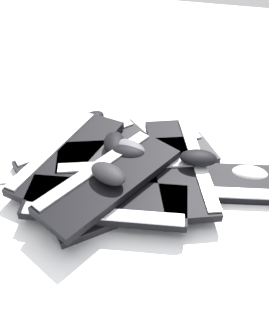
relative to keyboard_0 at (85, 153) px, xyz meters
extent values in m
plane|color=white|center=(-0.15, -0.01, -0.01)|extent=(3.20, 3.20, 0.00)
cube|color=black|center=(0.00, 0.00, 0.00)|extent=(0.41, 0.42, 0.02)
cube|color=silver|center=(0.04, -0.04, 0.01)|extent=(0.31, 0.33, 0.01)
cube|color=black|center=(-0.19, 0.16, 0.00)|extent=(0.43, 0.40, 0.02)
cube|color=silver|center=(-0.15, 0.12, 0.01)|extent=(0.34, 0.30, 0.01)
cube|color=black|center=(-0.39, 0.04, 0.00)|extent=(0.46, 0.23, 0.02)
cube|color=#B2B5BA|center=(-0.40, 0.09, 0.01)|extent=(0.42, 0.12, 0.01)
cube|color=#232326|center=(-0.21, -0.01, 0.00)|extent=(0.45, 0.37, 0.02)
cube|color=#B2B5BA|center=(-0.17, -0.06, 0.01)|extent=(0.37, 0.26, 0.01)
cube|color=black|center=(-0.31, 0.02, 0.03)|extent=(0.29, 0.46, 0.02)
cube|color=silver|center=(-0.36, 0.00, 0.04)|extent=(0.18, 0.41, 0.01)
cube|color=black|center=(-0.14, 0.22, 0.03)|extent=(0.46, 0.21, 0.02)
cube|color=silver|center=(-0.15, 0.27, 0.04)|extent=(0.42, 0.10, 0.01)
cube|color=black|center=(0.03, 0.06, 0.03)|extent=(0.24, 0.46, 0.02)
cube|color=silver|center=(0.08, 0.05, 0.04)|extent=(0.12, 0.42, 0.01)
cube|color=black|center=(-0.14, 0.16, 0.06)|extent=(0.34, 0.46, 0.02)
cube|color=#B2B5BA|center=(-0.09, 0.14, 0.07)|extent=(0.23, 0.39, 0.01)
cube|color=#232326|center=(-0.15, 0.02, 0.03)|extent=(0.46, 0.28, 0.02)
cube|color=silver|center=(-0.17, 0.07, 0.04)|extent=(0.41, 0.17, 0.01)
ellipsoid|color=black|center=(-0.15, 0.04, 0.07)|extent=(0.11, 0.07, 0.04)
ellipsoid|color=black|center=(0.04, -0.18, 0.01)|extent=(0.11, 0.13, 0.04)
ellipsoid|color=black|center=(-0.10, 0.01, 0.07)|extent=(0.10, 0.12, 0.04)
ellipsoid|color=silver|center=(-0.52, -0.02, 0.01)|extent=(0.12, 0.08, 0.04)
ellipsoid|color=black|center=(-0.14, 0.18, 0.10)|extent=(0.13, 0.11, 0.04)
ellipsoid|color=black|center=(-0.36, 0.01, 0.07)|extent=(0.12, 0.08, 0.04)
ellipsoid|color=#4C4C51|center=(-0.16, 0.02, 0.07)|extent=(0.12, 0.10, 0.04)
cylinder|color=#59595B|center=(0.10, 0.17, -0.01)|extent=(0.06, 0.04, 0.01)
cylinder|color=#59595B|center=(0.17, 0.18, -0.01)|extent=(0.10, 0.06, 0.01)
sphere|color=#59595B|center=(0.07, 0.19, -0.01)|extent=(0.01, 0.01, 0.01)
sphere|color=#59595B|center=(0.13, 0.15, -0.01)|extent=(0.01, 0.01, 0.01)
camera|label=1|loc=(-0.39, 0.87, 0.77)|focal=40.00mm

